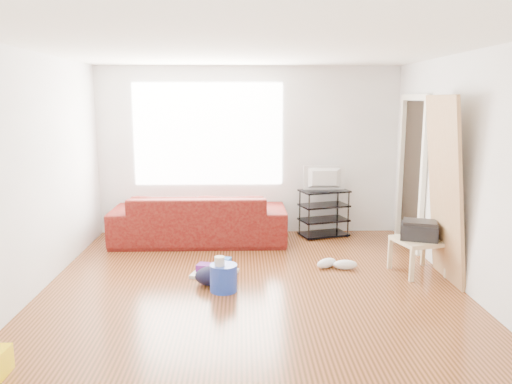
{
  "coord_description": "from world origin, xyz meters",
  "views": [
    {
      "loc": [
        -0.11,
        -4.97,
        2.0
      ],
      "look_at": [
        0.05,
        0.6,
        0.97
      ],
      "focal_mm": 35.0,
      "sensor_mm": 36.0,
      "label": 1
    }
  ],
  "objects_px": {
    "tv_stand": "(324,213)",
    "side_table": "(419,244)",
    "cleaning_tray": "(216,270)",
    "backpack": "(212,285)",
    "sofa": "(200,242)",
    "bucket": "(224,291)"
  },
  "relations": [
    {
      "from": "tv_stand",
      "to": "side_table",
      "type": "bearing_deg",
      "value": -79.83
    },
    {
      "from": "cleaning_tray",
      "to": "backpack",
      "type": "height_order",
      "value": "cleaning_tray"
    },
    {
      "from": "sofa",
      "to": "cleaning_tray",
      "type": "xyz_separation_m",
      "value": [
        0.3,
        -1.38,
        0.05
      ]
    },
    {
      "from": "tv_stand",
      "to": "cleaning_tray",
      "type": "xyz_separation_m",
      "value": [
        -1.53,
        -1.65,
        -0.3
      ]
    },
    {
      "from": "cleaning_tray",
      "to": "sofa",
      "type": "bearing_deg",
      "value": 102.12
    },
    {
      "from": "cleaning_tray",
      "to": "backpack",
      "type": "relative_size",
      "value": 1.55
    },
    {
      "from": "tv_stand",
      "to": "cleaning_tray",
      "type": "distance_m",
      "value": 2.27
    },
    {
      "from": "sofa",
      "to": "tv_stand",
      "type": "relative_size",
      "value": 3.14
    },
    {
      "from": "bucket",
      "to": "backpack",
      "type": "xyz_separation_m",
      "value": [
        -0.14,
        0.18,
        0.0
      ]
    },
    {
      "from": "tv_stand",
      "to": "cleaning_tray",
      "type": "relative_size",
      "value": 1.36
    },
    {
      "from": "side_table",
      "to": "cleaning_tray",
      "type": "distance_m",
      "value": 2.38
    },
    {
      "from": "tv_stand",
      "to": "bucket",
      "type": "relative_size",
      "value": 2.68
    },
    {
      "from": "sofa",
      "to": "tv_stand",
      "type": "height_order",
      "value": "tv_stand"
    },
    {
      "from": "cleaning_tray",
      "to": "backpack",
      "type": "xyz_separation_m",
      "value": [
        -0.03,
        -0.32,
        -0.05
      ]
    },
    {
      "from": "side_table",
      "to": "cleaning_tray",
      "type": "bearing_deg",
      "value": 179.77
    },
    {
      "from": "side_table",
      "to": "cleaning_tray",
      "type": "relative_size",
      "value": 1.07
    },
    {
      "from": "tv_stand",
      "to": "side_table",
      "type": "height_order",
      "value": "tv_stand"
    },
    {
      "from": "bucket",
      "to": "backpack",
      "type": "bearing_deg",
      "value": 126.31
    },
    {
      "from": "side_table",
      "to": "tv_stand",
      "type": "bearing_deg",
      "value": 116.84
    },
    {
      "from": "side_table",
      "to": "backpack",
      "type": "height_order",
      "value": "side_table"
    },
    {
      "from": "bucket",
      "to": "cleaning_tray",
      "type": "distance_m",
      "value": 0.52
    },
    {
      "from": "sofa",
      "to": "backpack",
      "type": "bearing_deg",
      "value": 98.97
    }
  ]
}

